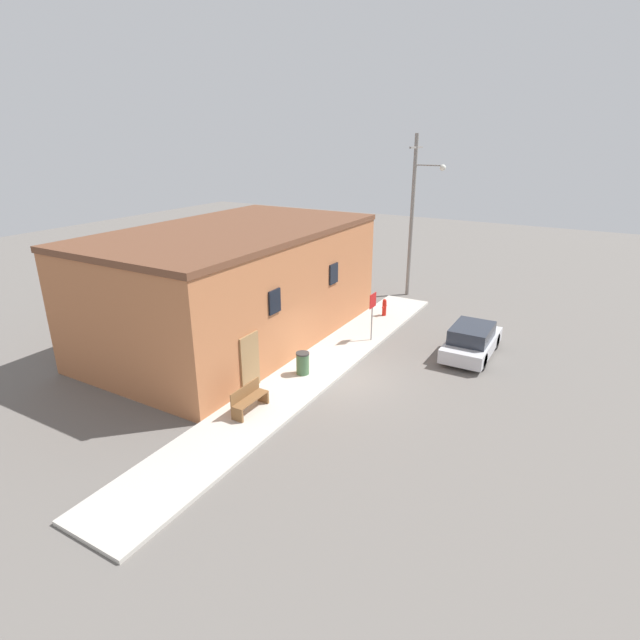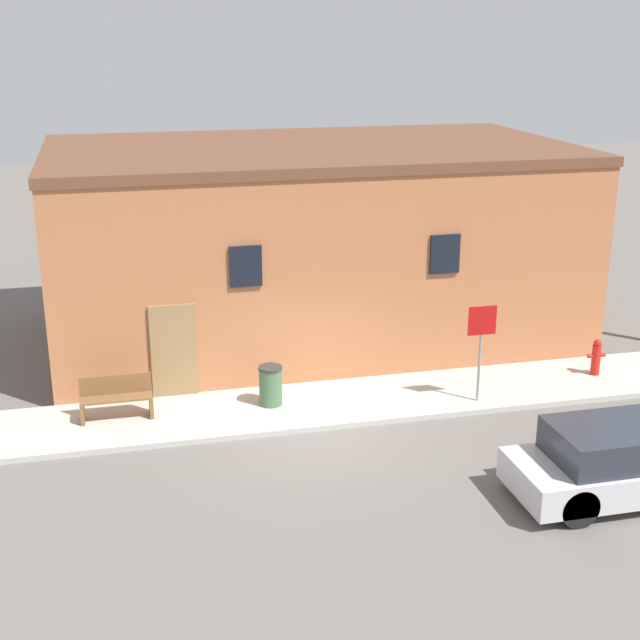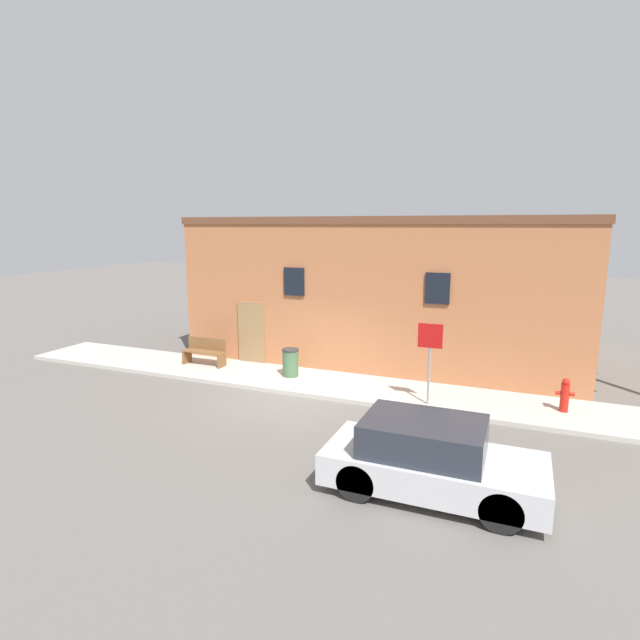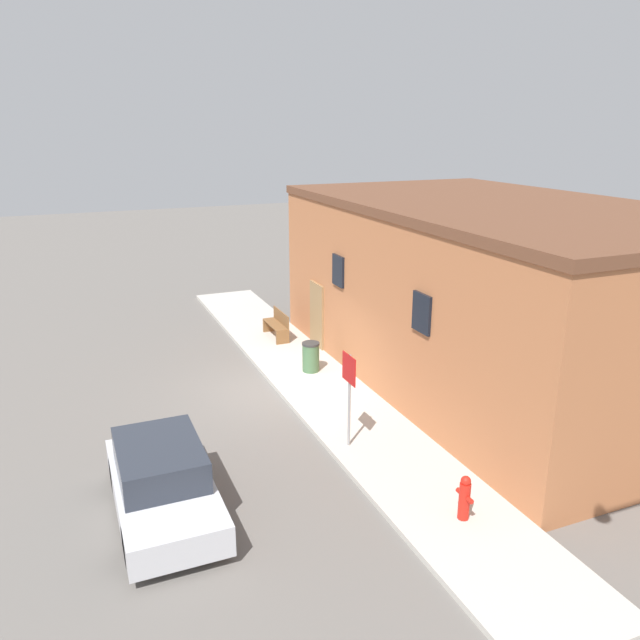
{
  "view_description": "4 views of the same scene",
  "coord_description": "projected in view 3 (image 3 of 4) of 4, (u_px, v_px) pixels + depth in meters",
  "views": [
    {
      "loc": [
        -15.24,
        -7.84,
        8.68
      ],
      "look_at": [
        0.39,
        1.17,
        2.0
      ],
      "focal_mm": 28.0,
      "sensor_mm": 36.0,
      "label": 1
    },
    {
      "loc": [
        -3.77,
        -16.04,
        7.92
      ],
      "look_at": [
        0.39,
        1.17,
        2.0
      ],
      "focal_mm": 50.0,
      "sensor_mm": 36.0,
      "label": 2
    },
    {
      "loc": [
        5.87,
        -12.13,
        4.75
      ],
      "look_at": [
        0.39,
        1.17,
        2.0
      ],
      "focal_mm": 28.0,
      "sensor_mm": 36.0,
      "label": 3
    },
    {
      "loc": [
        15.02,
        -4.94,
        7.01
      ],
      "look_at": [
        0.39,
        1.17,
        2.0
      ],
      "focal_mm": 35.0,
      "sensor_mm": 36.0,
      "label": 4
    }
  ],
  "objects": [
    {
      "name": "ground_plane",
      "position": [
        292.0,
        396.0,
        14.1
      ],
      "size": [
        80.0,
        80.0,
        0.0
      ],
      "primitive_type": "plane",
      "color": "#66605B"
    },
    {
      "name": "sidewalk",
      "position": [
        308.0,
        382.0,
        15.15
      ],
      "size": [
        20.54,
        2.35,
        0.12
      ],
      "color": "#BCB7AD",
      "rests_on": "ground"
    },
    {
      "name": "brick_building",
      "position": [
        392.0,
        286.0,
        18.62
      ],
      "size": [
        13.11,
        7.5,
        5.01
      ],
      "color": "#B26B42",
      "rests_on": "ground"
    },
    {
      "name": "fire_hydrant",
      "position": [
        565.0,
        395.0,
        12.5
      ],
      "size": [
        0.44,
        0.21,
        0.87
      ],
      "color": "red",
      "rests_on": "sidewalk"
    },
    {
      "name": "stop_sign",
      "position": [
        430.0,
        349.0,
        12.81
      ],
      "size": [
        0.63,
        0.06,
        2.16
      ],
      "color": "gray",
      "rests_on": "sidewalk"
    },
    {
      "name": "bench",
      "position": [
        205.0,
        352.0,
        16.73
      ],
      "size": [
        1.47,
        0.44,
        0.89
      ],
      "color": "brown",
      "rests_on": "sidewalk"
    },
    {
      "name": "trash_bin",
      "position": [
        290.0,
        362.0,
        15.45
      ],
      "size": [
        0.51,
        0.51,
        0.87
      ],
      "color": "#426642",
      "rests_on": "sidewalk"
    },
    {
      "name": "parked_car",
      "position": [
        430.0,
        459.0,
        8.88
      ],
      "size": [
        3.85,
        1.71,
        1.36
      ],
      "color": "black",
      "rests_on": "ground"
    }
  ]
}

